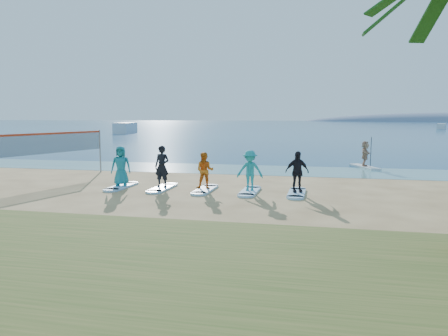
% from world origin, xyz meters
% --- Properties ---
extents(ground, '(600.00, 600.00, 0.00)m').
position_xyz_m(ground, '(0.00, 0.00, 0.00)').
color(ground, tan).
rests_on(ground, ground).
extents(shallow_water, '(600.00, 600.00, 0.00)m').
position_xyz_m(shallow_water, '(0.00, 10.50, 0.01)').
color(shallow_water, teal).
rests_on(shallow_water, ground).
extents(ocean, '(600.00, 600.00, 0.00)m').
position_xyz_m(ocean, '(0.00, 160.00, 0.01)').
color(ocean, navy).
rests_on(ocean, ground).
extents(volleyball_net, '(2.20, 8.84, 2.50)m').
position_xyz_m(volleyball_net, '(-8.34, 3.05, 1.90)').
color(volleyball_net, gray).
rests_on(volleyball_net, ground).
extents(paddleboard, '(1.79, 3.04, 0.12)m').
position_xyz_m(paddleboard, '(8.27, 13.14, 0.06)').
color(paddleboard, silver).
rests_on(paddleboard, ground).
extents(paddleboarder, '(0.48, 1.49, 1.61)m').
position_xyz_m(paddleboarder, '(8.27, 13.14, 0.92)').
color(paddleboarder, tan).
rests_on(paddleboarder, paddleboard).
extents(boat_offshore_a, '(4.17, 9.11, 2.06)m').
position_xyz_m(boat_offshore_a, '(-32.31, 63.37, 0.00)').
color(boat_offshore_a, silver).
rests_on(boat_offshore_a, ground).
extents(boat_offshore_b, '(3.47, 5.88, 1.38)m').
position_xyz_m(boat_offshore_b, '(36.27, 110.53, 0.00)').
color(boat_offshore_b, silver).
rests_on(boat_offshore_b, ground).
extents(surfboard_0, '(0.70, 2.20, 0.09)m').
position_xyz_m(surfboard_0, '(-3.54, 2.46, 0.04)').
color(surfboard_0, '#9FD3F6').
rests_on(surfboard_0, ground).
extents(student_0, '(1.03, 0.81, 1.85)m').
position_xyz_m(student_0, '(-3.54, 2.46, 1.01)').
color(student_0, teal).
rests_on(student_0, surfboard_0).
extents(surfboard_1, '(0.70, 2.20, 0.09)m').
position_xyz_m(surfboard_1, '(-1.51, 2.46, 0.04)').
color(surfboard_1, '#9FD3F6').
rests_on(surfboard_1, ground).
extents(student_1, '(0.74, 0.53, 1.89)m').
position_xyz_m(student_1, '(-1.51, 2.46, 1.04)').
color(student_1, black).
rests_on(student_1, surfboard_1).
extents(surfboard_2, '(0.70, 2.20, 0.09)m').
position_xyz_m(surfboard_2, '(0.51, 2.46, 0.04)').
color(surfboard_2, '#9FD3F6').
rests_on(surfboard_2, ground).
extents(student_2, '(0.86, 0.70, 1.63)m').
position_xyz_m(student_2, '(0.51, 2.46, 0.91)').
color(student_2, orange).
rests_on(student_2, surfboard_2).
extents(surfboard_3, '(0.70, 2.20, 0.09)m').
position_xyz_m(surfboard_3, '(2.54, 2.46, 0.04)').
color(surfboard_3, '#9FD3F6').
rests_on(surfboard_3, ground).
extents(student_3, '(1.15, 0.68, 1.76)m').
position_xyz_m(student_3, '(2.54, 2.46, 0.97)').
color(student_3, teal).
rests_on(student_3, surfboard_3).
extents(surfboard_4, '(0.70, 2.20, 0.09)m').
position_xyz_m(surfboard_4, '(4.56, 2.46, 0.04)').
color(surfboard_4, '#9FD3F6').
rests_on(surfboard_4, ground).
extents(student_4, '(1.11, 0.77, 1.75)m').
position_xyz_m(student_4, '(4.56, 2.46, 0.97)').
color(student_4, black).
rests_on(student_4, surfboard_4).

